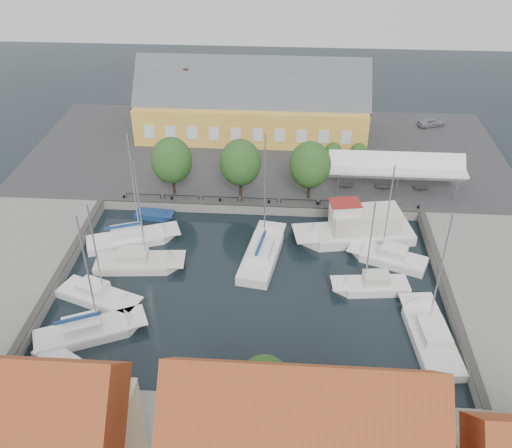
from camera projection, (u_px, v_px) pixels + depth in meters
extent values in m
plane|color=black|center=(251.00, 276.00, 49.81)|extent=(140.00, 140.00, 0.00)
cube|color=#2D2D30|center=(266.00, 154.00, 68.73)|extent=(56.00, 26.00, 1.00)
cube|color=#383533|center=(259.00, 204.00, 57.82)|extent=(56.00, 0.60, 0.12)
cube|color=#383533|center=(59.00, 272.00, 48.50)|extent=(0.60, 24.00, 0.12)
cube|color=#383533|center=(448.00, 289.00, 46.61)|extent=(0.60, 24.00, 0.12)
cylinder|color=black|center=(124.00, 197.00, 58.81)|extent=(0.24, 0.24, 0.40)
cylinder|color=black|center=(172.00, 199.00, 58.52)|extent=(0.24, 0.24, 0.40)
cylinder|color=black|center=(220.00, 200.00, 58.23)|extent=(0.24, 0.24, 0.40)
cylinder|color=black|center=(269.00, 202.00, 57.94)|extent=(0.24, 0.24, 0.40)
cylinder|color=black|center=(318.00, 204.00, 57.65)|extent=(0.24, 0.24, 0.40)
cylinder|color=black|center=(368.00, 206.00, 57.36)|extent=(0.24, 0.24, 0.40)
cylinder|color=black|center=(418.00, 207.00, 57.07)|extent=(0.24, 0.24, 0.40)
cube|color=gold|center=(252.00, 116.00, 71.51)|extent=(28.00, 10.00, 4.50)
cube|color=#474C51|center=(252.00, 89.00, 69.59)|extent=(28.56, 7.60, 7.60)
cube|color=gold|center=(182.00, 100.00, 77.37)|extent=(6.00, 6.00, 3.50)
cube|color=brown|center=(186.00, 73.00, 69.04)|extent=(0.60, 0.60, 1.20)
cube|color=white|center=(396.00, 167.00, 59.07)|extent=(14.00, 4.00, 0.25)
cylinder|color=silver|center=(338.00, 185.00, 58.65)|extent=(0.10, 0.10, 2.70)
cylinder|color=silver|center=(336.00, 168.00, 61.66)|extent=(0.10, 0.10, 2.70)
cylinder|color=silver|center=(397.00, 187.00, 58.31)|extent=(0.10, 0.10, 2.70)
cylinder|color=silver|center=(392.00, 170.00, 61.31)|extent=(0.10, 0.10, 2.70)
cylinder|color=silver|center=(456.00, 189.00, 57.96)|extent=(0.10, 0.10, 2.70)
cylinder|color=silver|center=(449.00, 172.00, 60.96)|extent=(0.10, 0.10, 2.70)
cylinder|color=black|center=(174.00, 185.00, 59.22)|extent=(0.30, 0.30, 2.10)
ellipsoid|color=#1C4518|center=(172.00, 160.00, 57.66)|extent=(4.20, 4.20, 4.83)
cylinder|color=black|center=(241.00, 187.00, 58.81)|extent=(0.30, 0.30, 2.10)
ellipsoid|color=#1C4518|center=(240.00, 163.00, 57.26)|extent=(4.20, 4.20, 4.83)
cylinder|color=black|center=(309.00, 189.00, 58.41)|extent=(0.30, 0.30, 2.10)
ellipsoid|color=#1C4518|center=(310.00, 165.00, 56.85)|extent=(4.20, 4.20, 4.83)
imported|color=#989A9F|center=(431.00, 122.00, 74.05)|extent=(3.76, 2.55, 1.19)
imported|color=#5E1A15|center=(244.00, 156.00, 65.70)|extent=(2.64, 4.31, 1.34)
cube|color=white|center=(261.00, 261.00, 51.36)|extent=(3.93, 7.74, 1.50)
cube|color=white|center=(263.00, 248.00, 51.68)|extent=(4.05, 9.19, 0.08)
cube|color=white|center=(261.00, 249.00, 50.83)|extent=(2.34, 3.22, 0.90)
cylinder|color=silver|center=(265.00, 192.00, 49.12)|extent=(0.12, 0.12, 11.09)
cube|color=navy|center=(261.00, 243.00, 50.27)|extent=(0.81, 3.68, 0.22)
cube|color=white|center=(363.00, 238.00, 54.53)|extent=(9.70, 5.02, 1.80)
cube|color=white|center=(352.00, 230.00, 53.91)|extent=(11.50, 5.21, 0.08)
cube|color=beige|center=(365.00, 220.00, 53.43)|extent=(6.77, 4.01, 2.20)
cube|color=white|center=(345.00, 209.00, 52.48)|extent=(2.83, 2.32, 1.20)
cube|color=maroon|center=(345.00, 203.00, 52.13)|extent=(3.08, 2.46, 0.10)
cube|color=white|center=(393.00, 262.00, 51.35)|extent=(6.19, 4.37, 1.30)
cube|color=white|center=(387.00, 254.00, 51.23)|extent=(7.22, 4.71, 0.08)
cube|color=white|center=(393.00, 252.00, 50.77)|extent=(2.73, 2.37, 0.90)
cylinder|color=silver|center=(388.00, 211.00, 48.96)|extent=(0.12, 0.12, 8.92)
cube|color=white|center=(376.00, 289.00, 48.23)|extent=(5.51, 2.76, 1.30)
cube|color=white|center=(369.00, 283.00, 47.83)|extent=(6.55, 2.78, 0.08)
cube|color=beige|center=(376.00, 278.00, 47.60)|extent=(2.27, 1.72, 0.90)
cylinder|color=silver|center=(370.00, 245.00, 45.66)|extent=(0.12, 0.12, 7.96)
cube|color=white|center=(432.00, 345.00, 42.72)|extent=(3.62, 7.51, 1.30)
cube|color=white|center=(430.00, 330.00, 43.10)|extent=(3.66, 8.94, 0.08)
cube|color=white|center=(434.00, 332.00, 42.25)|extent=(2.25, 3.09, 0.90)
cylinder|color=silver|center=(440.00, 273.00, 40.81)|extent=(0.12, 0.12, 10.12)
cube|color=white|center=(126.00, 243.00, 53.95)|extent=(7.51, 4.93, 1.30)
cube|color=white|center=(134.00, 235.00, 53.79)|extent=(8.79, 5.34, 0.08)
cube|color=white|center=(126.00, 232.00, 53.36)|extent=(3.26, 2.64, 0.90)
cylinder|color=silver|center=(134.00, 187.00, 51.11)|extent=(0.12, 0.12, 10.31)
cube|color=navy|center=(123.00, 226.00, 52.91)|extent=(3.38, 1.48, 0.22)
cube|color=beige|center=(133.00, 266.00, 50.92)|extent=(6.67, 3.32, 1.30)
cube|color=beige|center=(141.00, 260.00, 50.56)|extent=(7.95, 3.32, 0.08)
cube|color=beige|center=(133.00, 255.00, 50.30)|extent=(2.73, 2.11, 0.90)
cylinder|color=silver|center=(140.00, 214.00, 47.93)|extent=(0.12, 0.12, 9.69)
cube|color=white|center=(94.00, 298.00, 47.26)|extent=(6.36, 4.31, 1.30)
cube|color=white|center=(100.00, 294.00, 46.63)|extent=(7.43, 4.63, 0.08)
cube|color=white|center=(93.00, 288.00, 46.58)|extent=(2.78, 2.35, 0.90)
cylinder|color=silver|center=(96.00, 252.00, 44.10)|extent=(0.12, 0.12, 8.75)
cube|color=white|center=(82.00, 337.00, 43.48)|extent=(7.30, 5.25, 1.30)
cube|color=white|center=(92.00, 327.00, 43.36)|extent=(8.49, 5.73, 0.08)
cube|color=white|center=(82.00, 325.00, 42.90)|extent=(3.23, 2.76, 0.90)
cylinder|color=silver|center=(88.00, 274.00, 40.78)|extent=(0.12, 0.12, 10.05)
cube|color=navy|center=(77.00, 318.00, 42.44)|extent=(3.19, 1.64, 0.22)
cube|color=white|center=(57.00, 360.00, 41.51)|extent=(3.93, 3.28, 0.90)
cube|color=white|center=(60.00, 358.00, 41.03)|extent=(4.51, 3.59, 0.08)
cube|color=navy|center=(152.00, 216.00, 57.88)|extent=(3.33, 1.90, 0.80)
cube|color=navy|center=(155.00, 213.00, 57.58)|extent=(3.96, 1.90, 0.08)
cube|color=brown|center=(35.00, 400.00, 25.15)|extent=(0.60, 0.60, 0.80)
cube|color=#9D4621|center=(301.00, 431.00, 25.04)|extent=(12.36, 6.50, 6.50)
cube|color=brown|center=(232.00, 402.00, 24.31)|extent=(0.70, 0.70, 1.00)
cube|color=brown|center=(360.00, 411.00, 24.05)|extent=(0.60, 0.60, 0.80)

